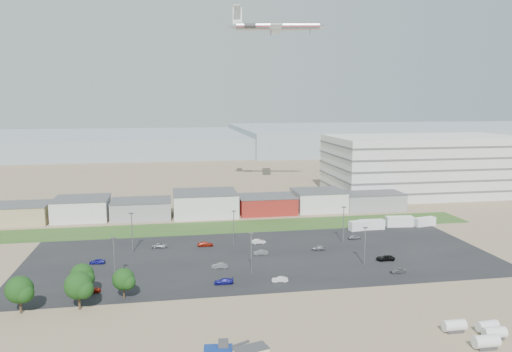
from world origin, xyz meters
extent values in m
plane|color=#856D54|center=(0.00, 0.00, 0.00)|extent=(700.00, 700.00, 0.00)
cube|color=black|center=(5.00, 20.00, 0.01)|extent=(120.00, 50.00, 0.01)
cube|color=#2B4E1D|center=(0.00, 52.00, 0.01)|extent=(160.00, 16.00, 0.02)
cube|color=silver|center=(90.00, 95.00, 12.50)|extent=(80.00, 40.00, 25.00)
imported|color=black|center=(35.11, 11.48, 0.65)|extent=(4.72, 2.30, 1.29)
imported|color=#595B5E|center=(34.13, 2.32, 0.62)|extent=(3.77, 1.83, 1.24)
imported|color=navy|center=(-7.02, 2.32, 0.63)|extent=(4.38, 1.92, 1.25)
imported|color=#595B5E|center=(-6.81, 12.80, 0.65)|extent=(4.08, 1.89, 1.30)
imported|color=navy|center=(-36.40, 21.39, 0.64)|extent=(3.90, 1.84, 1.29)
imported|color=maroon|center=(-8.83, 31.83, 0.64)|extent=(4.41, 1.83, 1.28)
imported|color=#595B5E|center=(4.97, 21.68, 0.62)|extent=(3.91, 1.72, 1.25)
imported|color=#A5A5AA|center=(34.64, 31.38, 0.64)|extent=(3.79, 1.59, 1.28)
imported|color=#A5A5AA|center=(-21.35, 32.67, 0.59)|extent=(4.29, 2.03, 1.18)
imported|color=maroon|center=(-35.40, 2.22, 0.66)|extent=(4.64, 2.11, 1.32)
imported|color=silver|center=(6.21, 31.84, 0.65)|extent=(4.03, 1.69, 1.30)
imported|color=#A5A5AA|center=(21.00, 22.94, 0.55)|extent=(3.83, 1.68, 1.09)
imported|color=silver|center=(5.49, 1.32, 0.60)|extent=(3.75, 1.71, 1.19)
camera|label=1|loc=(-18.25, -102.59, 40.08)|focal=35.00mm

